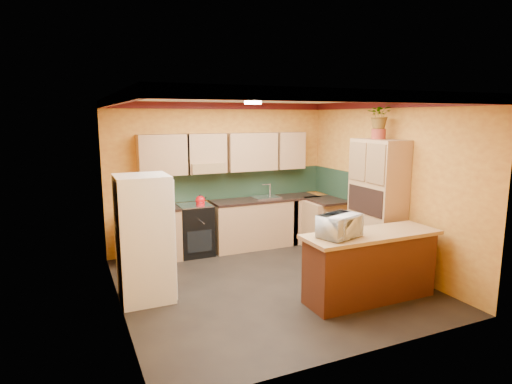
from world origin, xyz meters
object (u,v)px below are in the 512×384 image
(breakfast_bar, at_px, (370,268))
(fridge, at_px, (144,238))
(stove, at_px, (195,230))
(microwave, at_px, (340,226))
(base_cabinets_back, at_px, (228,227))
(pantry, at_px, (377,206))

(breakfast_bar, bearing_deg, fridge, 155.68)
(stove, xyz_separation_m, microwave, (1.10, -2.82, 0.62))
(base_cabinets_back, distance_m, breakfast_bar, 2.99)
(stove, relative_size, fridge, 0.54)
(fridge, bearing_deg, stove, 54.14)
(stove, relative_size, breakfast_bar, 0.51)
(base_cabinets_back, height_order, pantry, pantry)
(base_cabinets_back, bearing_deg, fridge, -138.21)
(stove, distance_m, pantry, 3.17)
(stove, height_order, fridge, fridge)
(fridge, distance_m, breakfast_bar, 3.05)
(base_cabinets_back, height_order, microwave, microwave)
(breakfast_bar, xyz_separation_m, microwave, (-0.52, 0.00, 0.64))
(base_cabinets_back, bearing_deg, stove, -180.00)
(fridge, distance_m, microwave, 2.57)
(stove, xyz_separation_m, fridge, (-1.14, -1.58, 0.39))
(fridge, bearing_deg, pantry, -5.23)
(pantry, bearing_deg, stove, 142.22)
(breakfast_bar, height_order, microwave, microwave)
(microwave, bearing_deg, base_cabinets_back, 80.81)
(stove, distance_m, breakfast_bar, 3.25)
(pantry, bearing_deg, fridge, 174.77)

